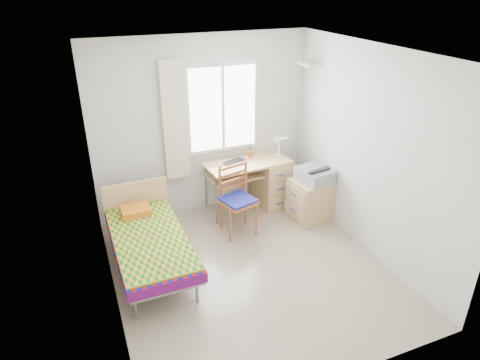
# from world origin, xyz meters

# --- Properties ---
(floor) EXTENTS (3.50, 3.50, 0.00)m
(floor) POSITION_xyz_m (0.00, 0.00, 0.00)
(floor) COLOR #BCAD93
(floor) RESTS_ON ground
(ceiling) EXTENTS (3.50, 3.50, 0.00)m
(ceiling) POSITION_xyz_m (0.00, 0.00, 2.60)
(ceiling) COLOR white
(ceiling) RESTS_ON wall_back
(wall_back) EXTENTS (3.20, 0.00, 3.20)m
(wall_back) POSITION_xyz_m (0.00, 1.75, 1.30)
(wall_back) COLOR silver
(wall_back) RESTS_ON ground
(wall_left) EXTENTS (0.00, 3.50, 3.50)m
(wall_left) POSITION_xyz_m (-1.60, 0.00, 1.30)
(wall_left) COLOR silver
(wall_left) RESTS_ON ground
(wall_right) EXTENTS (0.00, 3.50, 3.50)m
(wall_right) POSITION_xyz_m (1.60, 0.00, 1.30)
(wall_right) COLOR silver
(wall_right) RESTS_ON ground
(window) EXTENTS (1.10, 0.04, 1.30)m
(window) POSITION_xyz_m (0.30, 1.73, 1.55)
(window) COLOR white
(window) RESTS_ON wall_back
(curtain) EXTENTS (0.35, 0.05, 1.70)m
(curtain) POSITION_xyz_m (-0.42, 1.68, 1.45)
(curtain) COLOR beige
(curtain) RESTS_ON wall_back
(floating_shelf) EXTENTS (0.20, 0.32, 0.03)m
(floating_shelf) POSITION_xyz_m (1.49, 1.40, 2.15)
(floating_shelf) COLOR white
(floating_shelf) RESTS_ON wall_right
(bed) EXTENTS (0.87, 1.83, 0.79)m
(bed) POSITION_xyz_m (-1.11, 0.56, 0.38)
(bed) COLOR gray
(bed) RESTS_ON floor
(desk) EXTENTS (1.30, 0.68, 0.78)m
(desk) POSITION_xyz_m (0.90, 1.42, 0.43)
(desk) COLOR tan
(desk) RESTS_ON floor
(chair) EXTENTS (0.52, 0.52, 0.99)m
(chair) POSITION_xyz_m (0.19, 0.90, 0.55)
(chair) COLOR #A3571F
(chair) RESTS_ON floor
(cabinet) EXTENTS (0.62, 0.56, 0.62)m
(cabinet) POSITION_xyz_m (1.32, 0.81, 0.31)
(cabinet) COLOR tan
(cabinet) RESTS_ON floor
(printer) EXTENTS (0.47, 0.52, 0.20)m
(printer) POSITION_xyz_m (1.33, 0.79, 0.72)
(printer) COLOR gray
(printer) RESTS_ON cabinet
(laptop) EXTENTS (0.41, 0.34, 0.03)m
(laptop) POSITION_xyz_m (0.39, 1.44, 0.80)
(laptop) COLOR black
(laptop) RESTS_ON desk
(pen_cup) EXTENTS (0.10, 0.10, 0.10)m
(pen_cup) POSITION_xyz_m (0.68, 1.60, 0.83)
(pen_cup) COLOR #CF6717
(pen_cup) RESTS_ON desk
(task_lamp) EXTENTS (0.23, 0.32, 0.42)m
(task_lamp) POSITION_xyz_m (1.02, 1.32, 1.05)
(task_lamp) COLOR white
(task_lamp) RESTS_ON desk
(book) EXTENTS (0.30, 0.31, 0.02)m
(book) POSITION_xyz_m (0.34, 1.43, 0.59)
(book) COLOR gray
(book) RESTS_ON desk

